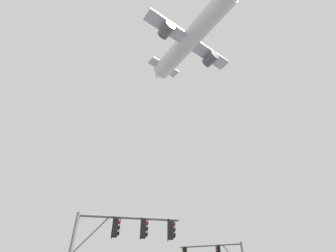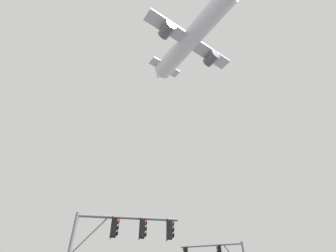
% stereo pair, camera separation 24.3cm
% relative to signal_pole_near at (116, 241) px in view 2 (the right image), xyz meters
% --- Properties ---
extents(signal_pole_near, '(5.23, 1.23, 5.74)m').
position_rel_signal_pole_near_xyz_m(signal_pole_near, '(0.00, 0.00, 0.00)').
color(signal_pole_near, slate).
rests_on(signal_pole_near, ground).
extents(airplane, '(16.87, 20.11, 6.38)m').
position_rel_signal_pole_near_xyz_m(airplane, '(6.07, 13.28, 37.09)').
color(airplane, white).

